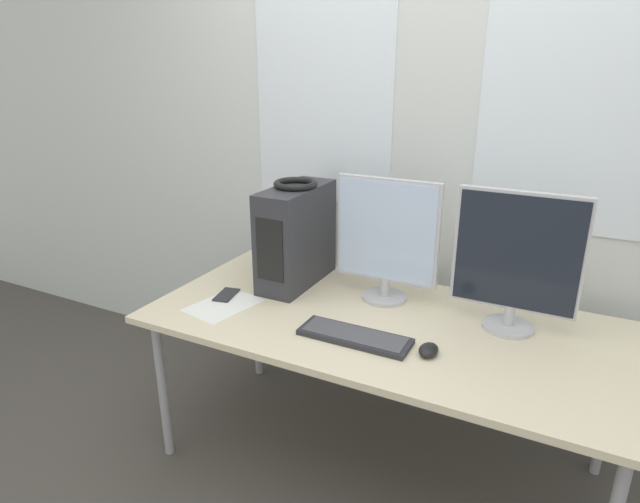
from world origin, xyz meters
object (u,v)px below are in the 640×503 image
Objects in this scene: headphones at (296,184)px; mouse at (429,350)px; cell_phone at (226,295)px; monitor_main at (387,238)px; monitor_right_near at (517,259)px; keyboard at (355,336)px; pc_tower at (296,236)px.

headphones reaches higher than mouse.
headphones is 1.29× the size of cell_phone.
monitor_main is (0.43, 0.00, -0.19)m from headphones.
monitor_main is at bearing 129.62° from mouse.
monitor_right_near reaches higher than keyboard.
mouse is (0.28, 0.02, 0.01)m from keyboard.
monitor_right_near is at bearing 0.07° from cell_phone.
keyboard is (0.46, -0.38, -0.21)m from pc_tower.
monitor_main is at bearing 175.75° from monitor_right_near.
headphones reaches higher than pc_tower.
cell_phone is (-0.93, 0.08, -0.01)m from mouse.
monitor_right_near reaches higher than cell_phone.
monitor_main is 0.52m from monitor_right_near.
pc_tower is 1.08× the size of keyboard.
headphones is 0.47m from monitor_main.
monitor_right_near is at bearing -2.01° from pc_tower.
pc_tower reaches higher than keyboard.
headphones is 0.93m from mouse.
pc_tower is 4.67× the size of mouse.
mouse is (0.74, -0.36, -0.45)m from headphones.
pc_tower is at bearing 153.83° from mouse.
monitor_main reaches higher than pc_tower.
pc_tower is 0.96m from monitor_right_near.
cell_phone is (-0.66, 0.10, -0.01)m from keyboard.
cell_phone is at bearing 171.72° from keyboard.
headphones is at bearing 177.94° from monitor_right_near.
monitor_main is 0.47m from keyboard.
keyboard is at bearing -176.28° from mouse.
monitor_right_near is (0.95, -0.03, -0.18)m from headphones.
mouse is at bearing -26.17° from pc_tower.
pc_tower is 0.41m from cell_phone.
monitor_right_near is 3.59× the size of cell_phone.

